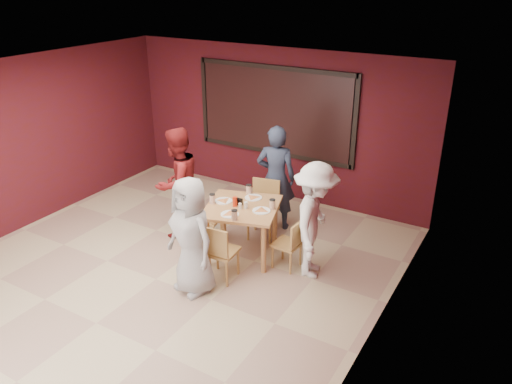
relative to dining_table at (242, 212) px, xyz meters
The scene contains 11 objects.
floor 1.57m from the dining_table, 120.16° to the right, with size 7.00×7.00×0.00m, color tan.
window_blinds 2.53m from the dining_table, 107.31° to the left, with size 3.00×0.02×1.50m, color black.
dining_table is the anchor object (origin of this frame).
chair_front 0.80m from the dining_table, 83.22° to the right, with size 0.45×0.45×0.87m.
chair_back 0.75m from the dining_table, 92.74° to the left, with size 0.54×0.54×0.94m.
chair_left 0.80m from the dining_table, behind, with size 0.48×0.48×0.84m.
chair_right 0.86m from the dining_table, ahead, with size 0.39×0.39×0.77m.
diner_front 1.12m from the dining_table, 94.64° to the right, with size 0.80×0.52×1.65m, color #A3A3A3.
diner_back 1.09m from the dining_table, 90.42° to the left, with size 0.65×0.43×1.78m, color #293349.
diner_left 1.27m from the dining_table, behind, with size 0.88×0.68×1.81m, color maroon.
diner_right 1.15m from the dining_table, ahead, with size 1.09×0.63×1.69m, color white.
Camera 1 is at (4.24, -4.42, 4.02)m, focal length 35.00 mm.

